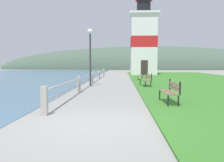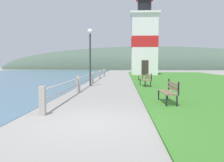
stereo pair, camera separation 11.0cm
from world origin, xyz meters
TOP-DOWN VIEW (x-y plane):
  - ground_plane at (0.00, 0.00)m, footprint 160.00×160.00m
  - grass_verge at (7.68, 14.77)m, footprint 12.00×44.31m
  - seawall_railing at (-1.58, 13.05)m, footprint 0.18×24.29m
  - park_bench_near at (2.66, 3.28)m, footprint 0.52×1.69m
  - park_bench_midway at (2.43, 10.48)m, footprint 0.68×1.67m
  - park_bench_far at (2.56, 17.05)m, footprint 0.59×1.85m
  - lighthouse at (3.67, 28.01)m, footprint 3.91×3.91m
  - lamp_post at (-1.43, 10.82)m, footprint 0.36×0.36m
  - distant_hillside at (8.00, 59.54)m, footprint 80.00×16.00m

SIDE VIEW (x-z plane):
  - ground_plane at x=0.00m, z-range 0.00..0.00m
  - distant_hillside at x=8.00m, z-range -6.00..6.00m
  - grass_verge at x=7.68m, z-range 0.00..0.06m
  - park_bench_midway at x=2.43m, z-range 0.07..1.01m
  - seawall_railing at x=-1.58m, z-range 0.09..0.99m
  - park_bench_near at x=2.66m, z-range 0.07..1.01m
  - park_bench_far at x=2.56m, z-range 0.07..1.01m
  - lamp_post at x=-1.43m, z-range 0.76..4.72m
  - lighthouse at x=3.67m, z-range -0.75..10.18m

